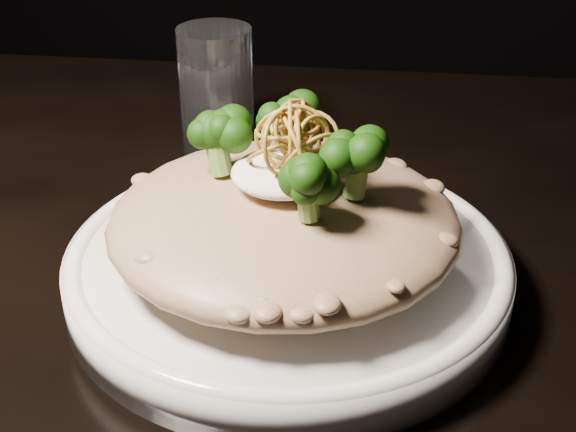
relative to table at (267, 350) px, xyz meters
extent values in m
cube|color=black|center=(0.00, 0.00, 0.06)|extent=(1.10, 0.80, 0.04)
cylinder|color=white|center=(0.02, -0.03, 0.10)|extent=(0.29, 0.29, 0.03)
ellipsoid|color=brown|center=(0.02, -0.04, 0.14)|extent=(0.22, 0.22, 0.05)
ellipsoid|color=white|center=(0.02, -0.04, 0.17)|extent=(0.06, 0.06, 0.02)
cylinder|color=silver|center=(-0.07, 0.17, 0.14)|extent=(0.08, 0.08, 0.11)
camera|label=1|loc=(0.08, -0.47, 0.39)|focal=50.00mm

